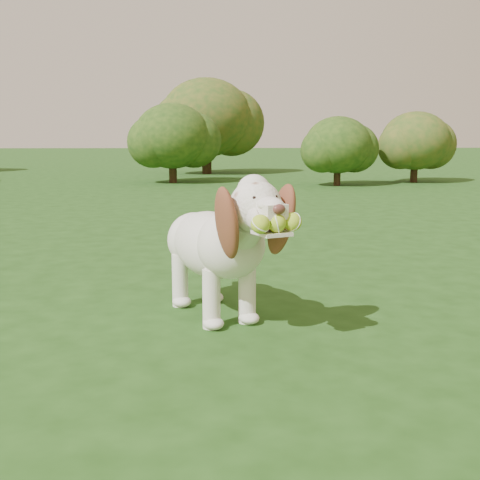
{
  "coord_description": "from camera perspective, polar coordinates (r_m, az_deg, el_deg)",
  "views": [
    {
      "loc": [
        -0.54,
        -2.95,
        1.01
      ],
      "look_at": [
        -0.4,
        0.01,
        0.48
      ],
      "focal_mm": 45.0,
      "sensor_mm": 36.0,
      "label": 1
    }
  ],
  "objects": [
    {
      "name": "dog",
      "position": [
        3.24,
        -1.99,
        -0.08
      ],
      "size": [
        0.76,
        1.21,
        0.82
      ],
      "rotation": [
        0.0,
        0.0,
        0.41
      ],
      "color": "white",
      "rests_on": "ground"
    },
    {
      "name": "shrub_i",
      "position": [
        15.32,
        -3.21,
        11.51
      ],
      "size": [
        2.29,
        2.29,
        2.37
      ],
      "color": "#382314",
      "rests_on": "ground"
    },
    {
      "name": "shrub_c",
      "position": [
        11.94,
        9.27,
        8.88
      ],
      "size": [
        1.29,
        1.29,
        1.34
      ],
      "color": "#382314",
      "rests_on": "ground"
    },
    {
      "name": "shrub_b",
      "position": [
        12.55,
        -6.45,
        9.76
      ],
      "size": [
        1.57,
        1.57,
        1.62
      ],
      "color": "#382314",
      "rests_on": "ground"
    },
    {
      "name": "ground",
      "position": [
        3.16,
        7.29,
        -8.58
      ],
      "size": [
        80.0,
        80.0,
        0.0
      ],
      "primitive_type": "plane",
      "color": "#1B3F12",
      "rests_on": "ground"
    },
    {
      "name": "shrub_d",
      "position": [
        13.08,
        16.31,
        9.01
      ],
      "size": [
        1.41,
        1.41,
        1.46
      ],
      "color": "#382314",
      "rests_on": "ground"
    }
  ]
}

